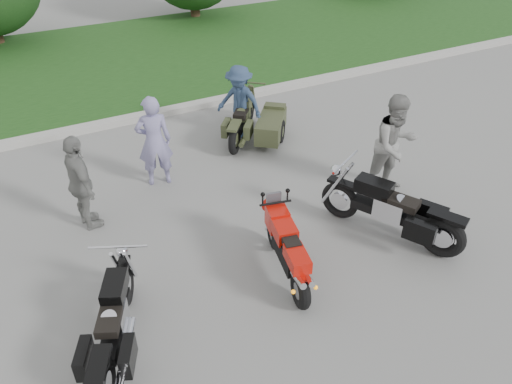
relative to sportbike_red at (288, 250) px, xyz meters
name	(u,v)px	position (x,y,z in m)	size (l,w,h in m)	color
ground	(277,264)	(-0.01, 0.29, -0.52)	(80.00, 80.00, 0.00)	gray
curb	(157,113)	(-0.01, 6.29, -0.45)	(60.00, 0.30, 0.15)	#B2AFA7
grass_strip	(115,61)	(-0.01, 10.44, -0.45)	(60.00, 8.00, 0.14)	#2C5D1F
sportbike_red	(288,250)	(0.00, 0.00, 0.00)	(0.60, 1.85, 0.89)	black
cruiser_left	(114,328)	(-2.66, -0.22, -0.07)	(1.06, 2.14, 0.88)	black
cruiser_right	(396,213)	(2.06, -0.01, -0.02)	(1.32, 2.31, 0.97)	black
cruiser_sidecar	(259,124)	(1.65, 4.06, -0.13)	(1.80, 2.01, 0.84)	black
person_stripe	(154,141)	(-0.90, 3.43, 0.39)	(0.66, 0.43, 1.82)	#8C86B6
person_grey	(395,145)	(2.94, 1.17, 0.44)	(0.94, 0.73, 1.93)	gray
person_denim	(239,102)	(1.36, 4.44, 0.31)	(1.07, 0.62, 1.66)	navy
person_back	(81,184)	(-2.41, 2.67, 0.35)	(1.02, 0.42, 1.73)	gray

